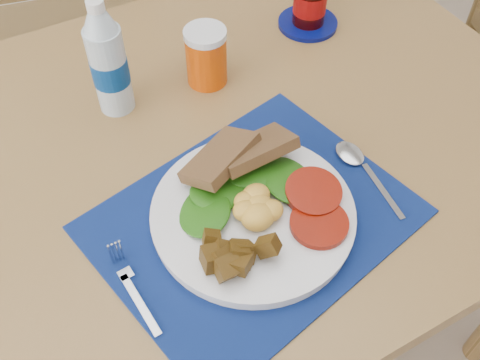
# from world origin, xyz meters

# --- Properties ---
(table) EXTENTS (1.40, 0.90, 0.75)m
(table) POSITION_xyz_m (0.00, 0.20, 0.67)
(table) COLOR brown
(table) RESTS_ON ground
(chair_far) EXTENTS (0.52, 0.50, 1.18)m
(chair_far) POSITION_xyz_m (0.02, 0.93, 0.59)
(chair_far) COLOR #513E1D
(chair_far) RESTS_ON ground
(placemat) EXTENTS (0.52, 0.44, 0.00)m
(placemat) POSITION_xyz_m (0.06, 0.02, 0.75)
(placemat) COLOR black
(placemat) RESTS_ON table
(breakfast_plate) EXTENTS (0.30, 0.30, 0.07)m
(breakfast_plate) POSITION_xyz_m (0.06, 0.01, 0.78)
(breakfast_plate) COLOR silver
(breakfast_plate) RESTS_ON placemat
(fork) EXTENTS (0.02, 0.15, 0.00)m
(fork) POSITION_xyz_m (-0.14, 0.00, 0.76)
(fork) COLOR #B2B5BA
(fork) RESTS_ON placemat
(spoon) EXTENTS (0.04, 0.18, 0.01)m
(spoon) POSITION_xyz_m (0.27, 0.02, 0.76)
(spoon) COLOR #B2B5BA
(spoon) RESTS_ON placemat
(water_bottle) EXTENTS (0.06, 0.06, 0.22)m
(water_bottle) POSITION_xyz_m (-0.03, 0.36, 0.85)
(water_bottle) COLOR #ADBFCC
(water_bottle) RESTS_ON table
(juice_glass) EXTENTS (0.07, 0.07, 0.10)m
(juice_glass) POSITION_xyz_m (0.15, 0.34, 0.80)
(juice_glass) COLOR #D44505
(juice_glass) RESTS_ON table
(jam_on_saucer) EXTENTS (0.12, 0.12, 0.11)m
(jam_on_saucer) POSITION_xyz_m (0.41, 0.39, 0.80)
(jam_on_saucer) COLOR #050D5A
(jam_on_saucer) RESTS_ON table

